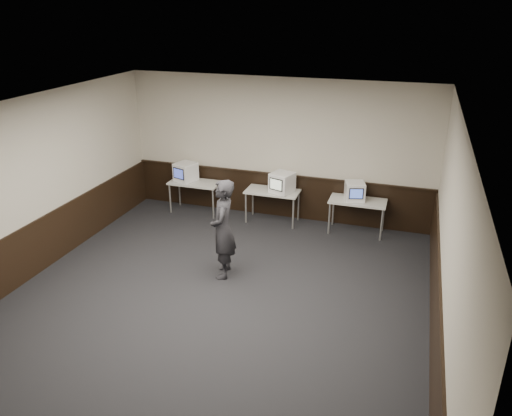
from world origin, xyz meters
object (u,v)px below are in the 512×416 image
(emac_center, at_px, (282,183))
(desk_right, at_px, (358,203))
(desk_center, at_px, (272,194))
(person, at_px, (223,229))
(desk_left, at_px, (195,185))
(emac_left, at_px, (186,172))
(emac_right, at_px, (355,191))

(emac_center, bearing_deg, desk_right, 19.15)
(desk_center, distance_m, person, 2.62)
(desk_right, relative_size, person, 0.65)
(desk_right, relative_size, emac_center, 2.04)
(desk_center, height_order, emac_center, emac_center)
(desk_left, bearing_deg, emac_center, -0.55)
(person, bearing_deg, desk_right, 127.02)
(desk_right, height_order, emac_left, emac_left)
(emac_right, bearing_deg, desk_right, -18.24)
(desk_left, bearing_deg, person, -56.27)
(desk_center, height_order, emac_left, emac_left)
(emac_center, height_order, person, person)
(emac_right, height_order, person, person)
(emac_center, bearing_deg, emac_right, 19.31)
(desk_right, height_order, emac_right, emac_right)
(emac_left, height_order, emac_right, emac_left)
(emac_right, bearing_deg, desk_center, 164.36)
(emac_center, bearing_deg, emac_left, -162.27)
(desk_center, bearing_deg, emac_left, 179.75)
(desk_center, xyz_separation_m, emac_right, (1.82, 0.00, 0.27))
(emac_left, relative_size, person, 0.31)
(emac_right, bearing_deg, emac_center, 165.11)
(desk_center, distance_m, desk_right, 1.90)
(emac_left, bearing_deg, emac_center, 17.73)
(desk_right, xyz_separation_m, emac_center, (-1.68, -0.02, 0.30))
(desk_center, relative_size, person, 0.65)
(emac_left, relative_size, emac_center, 0.97)
(desk_left, distance_m, emac_center, 2.14)
(emac_left, bearing_deg, person, -34.48)
(desk_center, xyz_separation_m, desk_right, (1.90, 0.00, 0.00))
(desk_center, relative_size, desk_right, 1.00)
(desk_right, bearing_deg, person, -128.48)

